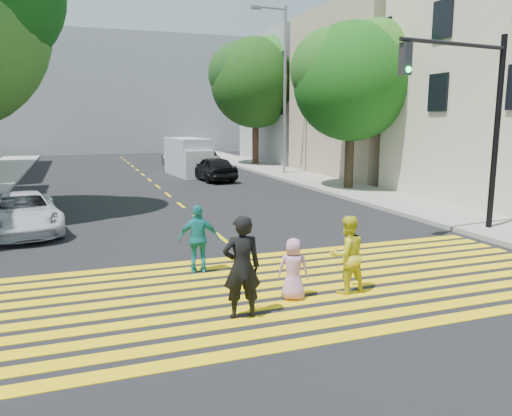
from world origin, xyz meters
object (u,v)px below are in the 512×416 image
white_van (189,158)px  pedestrian_woman (347,255)px  silver_car (181,157)px  dark_car_near (213,168)px  dark_car_parked (205,158)px  traffic_signal (473,107)px  tree_right_far (257,78)px  tree_right_near (353,75)px  pedestrian_extra (199,239)px  white_sedan (23,213)px  pedestrian_child (293,269)px  pedestrian_man (242,267)px

white_van → pedestrian_woman: bearing=-98.3°
silver_car → dark_car_near: bearing=84.6°
pedestrian_woman → dark_car_parked: size_ratio=0.41×
traffic_signal → tree_right_far: bearing=78.7°
tree_right_near → pedestrian_extra: (-10.06, -10.47, -4.70)m
pedestrian_extra → silver_car: pedestrian_extra is taller
pedestrian_woman → tree_right_near: bearing=-123.0°
tree_right_near → white_sedan: (-14.21, -4.71, -4.86)m
tree_right_near → pedestrian_child: size_ratio=6.66×
pedestrian_child → dark_car_near: (3.45, 18.81, 0.09)m
tree_right_near → silver_car: bearing=108.8°
silver_car → pedestrian_woman: bearing=80.1°
pedestrian_extra → white_van: bearing=-89.2°
silver_car → tree_right_near: bearing=103.6°
pedestrian_child → silver_car: 28.48m
white_sedan → traffic_signal: traffic_signal is taller
pedestrian_woman → traffic_signal: (5.88, 3.22, 3.02)m
tree_right_far → dark_car_parked: bearing=177.4°
pedestrian_extra → traffic_signal: size_ratio=0.26×
tree_right_far → white_sedan: (-14.43, -18.75, -5.78)m
pedestrian_man → traffic_signal: (8.26, 3.72, 2.89)m
silver_car → tree_right_far: bearing=160.3°
dark_car_near → pedestrian_child: bearing=73.7°
pedestrian_child → white_van: 22.15m
pedestrian_extra → silver_car: bearing=-88.0°
pedestrian_extra → dark_car_near: pedestrian_extra is taller
tree_right_near → pedestrian_child: (-8.76, -12.81, -4.87)m
pedestrian_man → silver_car: (4.70, 28.78, -0.22)m
tree_right_far → pedestrian_child: bearing=-108.5°
tree_right_near → white_van: (-6.00, 9.17, -4.40)m
traffic_signal → dark_car_parked: bearing=88.1°
pedestrian_child → pedestrian_extra: size_ratio=0.78×
tree_right_far → white_sedan: bearing=-127.6°
silver_car → white_van: bearing=78.2°
pedestrian_man → traffic_signal: 9.50m
tree_right_far → white_van: size_ratio=1.91×
pedestrian_woman → dark_car_near: 18.97m
dark_car_parked → pedestrian_child: bearing=-102.3°
dark_car_near → dark_car_parked: bearing=-106.9°
white_van → pedestrian_extra: bearing=-105.9°
pedestrian_man → pedestrian_woman: pedestrian_man is taller
silver_car → dark_car_parked: 2.00m
tree_right_far → silver_car: bearing=165.5°
pedestrian_man → silver_car: pedestrian_man is taller
silver_car → white_van: (-0.73, -6.29, 0.38)m
dark_car_parked → tree_right_near: bearing=-77.1°
dark_car_near → tree_right_near: bearing=125.6°
pedestrian_man → pedestrian_child: bearing=-150.6°
pedestrian_man → white_sedan: pedestrian_man is taller
tree_right_near → white_van: bearing=123.2°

